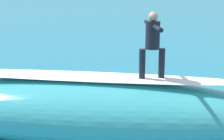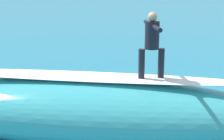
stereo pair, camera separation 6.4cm
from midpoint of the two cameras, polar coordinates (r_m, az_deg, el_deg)
ground_plane at (r=12.04m, az=0.22°, el=-6.00°), size 120.00×120.00×0.00m
wave_crest at (r=9.63m, az=-3.99°, el=-6.04°), size 10.16×5.57×1.68m
wave_foam_lip at (r=9.35m, az=-4.09°, el=-0.98°), size 8.23×3.48×0.08m
surfboard_riding at (r=9.13m, az=6.11°, el=-1.43°), size 2.02×1.60×0.07m
surfer_riding at (r=8.92m, az=6.27°, el=4.50°), size 0.93×1.30×1.58m
surfboard_paddling at (r=14.40m, az=-3.61°, el=-2.39°), size 1.73×1.75×0.08m
surfer_paddling at (r=14.39m, az=-3.15°, el=-1.71°), size 1.28×1.29×0.29m
foam_patch_mid at (r=10.89m, az=9.38°, el=-8.00°), size 0.95×1.15×0.16m
foam_patch_far at (r=14.90m, az=0.18°, el=-1.71°), size 1.09×1.18×0.12m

